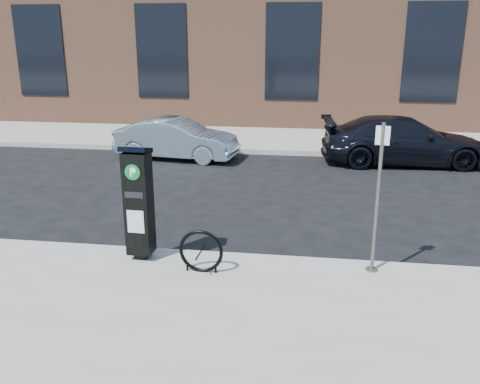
% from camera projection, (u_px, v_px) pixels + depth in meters
% --- Properties ---
extents(ground, '(120.00, 120.00, 0.00)m').
position_uv_depth(ground, '(254.00, 263.00, 8.38)').
color(ground, black).
rests_on(ground, ground).
extents(sidewalk_far, '(60.00, 12.00, 0.15)m').
position_uv_depth(sidewalk_far, '(292.00, 122.00, 21.60)').
color(sidewalk_far, gray).
rests_on(sidewalk_far, ground).
extents(curb_near, '(60.00, 0.12, 0.16)m').
position_uv_depth(curb_near, '(254.00, 260.00, 8.34)').
color(curb_near, '#9E9B93').
rests_on(curb_near, ground).
extents(curb_far, '(60.00, 0.12, 0.16)m').
position_uv_depth(curb_far, '(284.00, 153.00, 15.94)').
color(curb_far, '#9E9B93').
rests_on(curb_far, ground).
extents(building, '(28.00, 10.05, 8.25)m').
position_uv_depth(building, '(298.00, 23.00, 23.22)').
color(building, brown).
rests_on(building, ground).
extents(parking_kiosk, '(0.44, 0.40, 1.86)m').
position_uv_depth(parking_kiosk, '(139.00, 202.00, 7.96)').
color(parking_kiosk, black).
rests_on(parking_kiosk, sidewalk_near).
extents(sign_pole, '(0.20, 0.18, 2.28)m').
position_uv_depth(sign_pole, '(377.00, 200.00, 7.46)').
color(sign_pole, '#58544D').
rests_on(sign_pole, sidewalk_near).
extents(bike_rack, '(0.69, 0.09, 0.68)m').
position_uv_depth(bike_rack, '(201.00, 252.00, 7.65)').
color(bike_rack, black).
rests_on(bike_rack, sidewalk_near).
extents(car_silver, '(3.82, 1.74, 1.22)m').
position_uv_depth(car_silver, '(177.00, 139.00, 15.32)').
color(car_silver, '#95ADBE').
rests_on(car_silver, ground).
extents(car_dark, '(4.82, 2.21, 1.37)m').
position_uv_depth(car_dark, '(404.00, 141.00, 14.70)').
color(car_dark, black).
rests_on(car_dark, ground).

